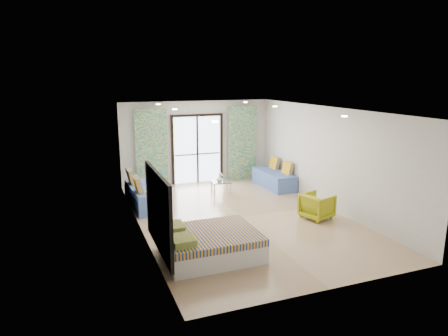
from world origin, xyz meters
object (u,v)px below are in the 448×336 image
object	(u,v)px
daybed_right	(274,178)
coffee_table	(221,183)
bed	(209,244)
armchair	(317,205)
daybed_left	(145,195)

from	to	relation	value
daybed_right	coffee_table	world-z (taller)	daybed_right
bed	armchair	world-z (taller)	armchair
armchair	daybed_right	bearing A→B (deg)	-25.19
daybed_left	daybed_right	world-z (taller)	daybed_left
armchair	coffee_table	bearing A→B (deg)	8.71
daybed_left	armchair	world-z (taller)	daybed_left
bed	daybed_left	distance (m)	3.66
bed	daybed_right	xyz separation A→B (m)	(3.59, 4.11, 0.01)
bed	coffee_table	xyz separation A→B (m)	(1.74, 4.04, 0.06)
daybed_left	coffee_table	bearing A→B (deg)	7.18
daybed_left	coffee_table	world-z (taller)	daybed_left
daybed_right	armchair	distance (m)	3.02
coffee_table	daybed_right	bearing A→B (deg)	2.09
bed	daybed_right	world-z (taller)	daybed_right
armchair	bed	bearing A→B (deg)	91.17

